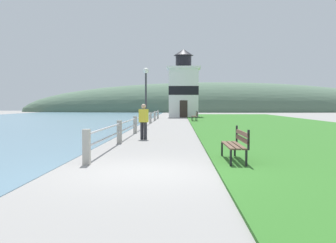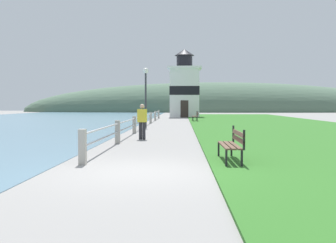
# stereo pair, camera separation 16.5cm
# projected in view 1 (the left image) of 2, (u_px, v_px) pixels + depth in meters

# --- Properties ---
(ground_plane) EXTENTS (160.00, 160.00, 0.00)m
(ground_plane) POSITION_uv_depth(u_px,v_px,m) (144.00, 172.00, 8.56)
(ground_plane) COLOR gray
(grass_verge) EXTENTS (12.00, 57.26, 0.06)m
(grass_verge) POSITION_uv_depth(u_px,v_px,m) (273.00, 125.00, 27.38)
(grass_verge) COLOR #2D6623
(grass_verge) RESTS_ON ground_plane
(seawall_railing) EXTENTS (0.18, 31.63, 0.91)m
(seawall_railing) POSITION_uv_depth(u_px,v_px,m) (144.00, 119.00, 25.28)
(seawall_railing) COLOR #A8A399
(seawall_railing) RESTS_ON ground_plane
(park_bench_near) EXTENTS (0.48, 1.86, 0.94)m
(park_bench_near) POSITION_uv_depth(u_px,v_px,m) (237.00, 143.00, 9.87)
(park_bench_near) COLOR brown
(park_bench_near) RESTS_ON ground_plane
(park_bench_midway) EXTENTS (0.50, 1.69, 0.94)m
(park_bench_midway) POSITION_uv_depth(u_px,v_px,m) (195.00, 116.00, 33.54)
(park_bench_midway) COLOR brown
(park_bench_midway) RESTS_ON ground_plane
(lighthouse) EXTENTS (3.96, 3.96, 8.14)m
(lighthouse) POSITION_uv_depth(u_px,v_px,m) (183.00, 88.00, 44.93)
(lighthouse) COLOR white
(lighthouse) RESTS_ON ground_plane
(person_strolling) EXTENTS (0.43, 0.34, 1.56)m
(person_strolling) POSITION_uv_depth(u_px,v_px,m) (144.00, 120.00, 16.42)
(person_strolling) COLOR #28282D
(person_strolling) RESTS_ON ground_plane
(lamp_post) EXTENTS (0.36, 0.36, 3.96)m
(lamp_post) POSITION_uv_depth(u_px,v_px,m) (146.00, 86.00, 24.74)
(lamp_post) COLOR #333338
(lamp_post) RESTS_ON ground_plane
(distant_hillside) EXTENTS (80.00, 16.00, 12.00)m
(distant_hillside) POSITION_uv_depth(u_px,v_px,m) (215.00, 112.00, 76.38)
(distant_hillside) COLOR #4C6651
(distant_hillside) RESTS_ON ground_plane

